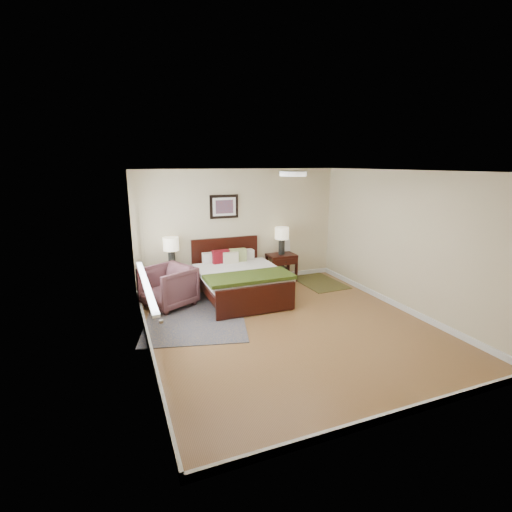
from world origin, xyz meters
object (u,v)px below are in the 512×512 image
Objects in this scene: lamp_right at (282,236)px; rug_persian at (196,315)px; lamp_left at (171,247)px; bed at (239,275)px; armchair at (168,287)px; nightstand_left at (173,273)px; nightstand_right at (282,265)px.

lamp_right is 0.26× the size of rug_persian.
lamp_right is at bearing 0.00° from lamp_left.
lamp_left reaches higher than bed.
lamp_right is 0.72× the size of armchair.
nightstand_left is (-1.18, 0.70, -0.04)m from bed.
bed reaches higher than rug_persian.
lamp_right is 2.80m from armchair.
rug_persian is at bearing -81.93° from lamp_left.
bed is 1.38m from armchair.
nightstand_left is 2.45m from nightstand_right.
nightstand_right reaches higher than nightstand_left.
nightstand_right is 1.02× the size of lamp_left.
lamp_right reaches higher than nightstand_right.
lamp_left is 0.72× the size of armchair.
nightstand_left is at bearing -179.83° from nightstand_right.
nightstand_right is 0.27× the size of rug_persian.
nightstand_left is 0.66× the size of armchair.
lamp_right is at bearing 43.26° from rug_persian.
nightstand_left is at bearing 112.17° from rug_persian.
lamp_left is 0.26× the size of rug_persian.
lamp_left reaches higher than rug_persian.
bed is 1.45m from nightstand_right.
rug_persian is at bearing -150.72° from lamp_right.
lamp_left is at bearing 90.00° from nightstand_left.
lamp_left is (-1.18, 0.72, 0.50)m from bed.
nightstand_right is 0.73× the size of armchair.
nightstand_left is at bearing -90.00° from lamp_left.
armchair is (-2.64, -0.66, 0.01)m from nightstand_right.
rug_persian is at bearing -150.97° from nightstand_right.
bed is at bearing -31.24° from lamp_left.
lamp_left reaches higher than nightstand_left.
nightstand_left is at bearing -179.53° from lamp_right.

